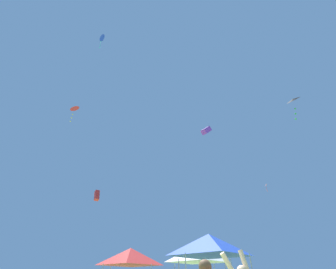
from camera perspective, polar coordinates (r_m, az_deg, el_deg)
The scene contains 9 objects.
canopy_tent_white at distance 19.80m, azimuth 7.36°, elevation -27.54°, with size 3.60×3.60×3.85m.
canopy_tent_red at distance 16.98m, azimuth -9.49°, elevation -27.97°, with size 3.12×3.12×3.34m.
canopy_tent_blue at distance 14.29m, azimuth 10.35°, elevation -25.55°, with size 3.51×3.51×3.76m.
kite_red_box at distance 33.14m, azimuth -17.44°, elevation -14.38°, with size 0.96×1.10×1.48m.
kite_pink_delta at distance 40.30m, azimuth 23.36°, elevation -11.62°, with size 0.68×0.75×1.26m.
kite_purple_box at distance 22.83m, azimuth 9.59°, elevation 0.99°, with size 1.31×1.20×1.21m.
kite_blue_delta at distance 29.01m, azimuth -16.31°, elevation 22.23°, with size 0.71×0.98×1.88m.
kite_black_delta at distance 23.52m, azimuth 28.93°, elevation 7.58°, with size 1.59×1.63×2.51m.
kite_red_delta at distance 32.78m, azimuth -22.44°, elevation 6.05°, with size 1.58×1.61×2.39m.
Camera 1 is at (-0.79, -6.45, 1.43)m, focal length 24.28 mm.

